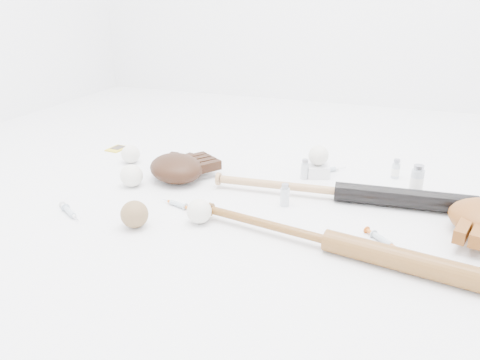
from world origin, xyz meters
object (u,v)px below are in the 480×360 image
(bat_dark, at_px, (338,191))
(bat_wood, at_px, (328,241))
(glove_dark, at_px, (176,168))
(pedestal, at_px, (317,170))

(bat_dark, relative_size, bat_wood, 1.10)
(bat_dark, bearing_deg, bat_wood, -89.92)
(bat_dark, distance_m, glove_dark, 0.57)
(bat_dark, height_order, glove_dark, glove_dark)
(bat_dark, xyz_separation_m, glove_dark, (-0.57, -0.02, 0.01))
(bat_wood, xyz_separation_m, pedestal, (-0.13, 0.51, -0.01))
(bat_wood, relative_size, pedestal, 10.18)
(bat_wood, height_order, pedestal, bat_wood)
(bat_wood, distance_m, pedestal, 0.53)
(bat_wood, bearing_deg, bat_dark, 104.79)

